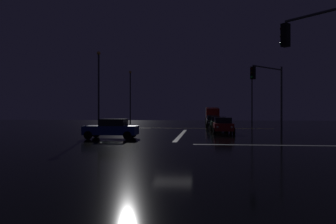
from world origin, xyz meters
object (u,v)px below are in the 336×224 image
(sedan_green, at_px, (219,123))
(sedan_black, at_px, (213,122))
(streetlamp_left_near, at_px, (99,85))
(sedan_blue_crossing, at_px, (111,128))
(traffic_signal_ne, at_px, (270,87))
(sedan_silver, at_px, (211,120))
(sedan_red, at_px, (223,125))
(sedan_white, at_px, (212,121))
(box_truck, at_px, (212,114))
(streetlamp_left_far, at_px, (130,94))
(streetlamp_right_far, at_px, (252,93))

(sedan_green, xyz_separation_m, sedan_black, (-0.36, 6.05, 0.00))
(sedan_green, relative_size, streetlamp_left_near, 0.48)
(sedan_blue_crossing, relative_size, traffic_signal_ne, 0.69)
(sedan_black, distance_m, sedan_silver, 11.70)
(sedan_red, distance_m, sedan_white, 17.32)
(sedan_red, height_order, box_truck, box_truck)
(streetlamp_left_near, bearing_deg, sedan_green, 8.51)
(sedan_white, height_order, traffic_signal_ne, traffic_signal_ne)
(sedan_blue_crossing, bearing_deg, sedan_green, 54.29)
(sedan_red, relative_size, sedan_white, 1.00)
(sedan_white, height_order, streetlamp_left_far, streetlamp_left_far)
(sedan_silver, bearing_deg, streetlamp_right_far, -31.17)
(sedan_white, bearing_deg, sedan_red, -88.43)
(box_truck, height_order, streetlamp_right_far, streetlamp_right_far)
(box_truck, bearing_deg, sedan_black, -91.43)
(sedan_silver, distance_m, sedan_blue_crossing, 31.68)
(streetlamp_left_near, distance_m, streetlamp_left_far, 16.00)
(box_truck, relative_size, traffic_signal_ne, 1.32)
(sedan_white, distance_m, box_truck, 13.87)
(sedan_green, distance_m, streetlamp_right_far, 15.79)
(sedan_silver, bearing_deg, sedan_red, -89.00)
(sedan_red, height_order, traffic_signal_ne, traffic_signal_ne)
(sedan_green, relative_size, traffic_signal_ne, 0.69)
(sedan_green, height_order, streetlamp_left_near, streetlamp_left_near)
(box_truck, bearing_deg, sedan_silver, -92.88)
(sedan_silver, distance_m, box_truck, 7.94)
(streetlamp_left_near, bearing_deg, traffic_signal_ne, -20.09)
(streetlamp_left_near, bearing_deg, box_truck, 63.37)
(sedan_silver, bearing_deg, sedan_blue_crossing, -106.20)
(streetlamp_left_near, bearing_deg, sedan_red, -14.00)
(streetlamp_left_near, bearing_deg, sedan_black, 31.20)
(sedan_green, height_order, streetlamp_left_far, streetlamp_left_far)
(sedan_blue_crossing, relative_size, streetlamp_left_far, 0.48)
(sedan_green, distance_m, sedan_black, 6.06)
(sedan_silver, xyz_separation_m, sedan_blue_crossing, (-8.84, -30.43, 0.00))
(box_truck, distance_m, sedan_blue_crossing, 39.41)
(sedan_red, bearing_deg, sedan_silver, 91.00)
(traffic_signal_ne, bearing_deg, sedan_black, 106.70)
(sedan_black, xyz_separation_m, box_truck, (0.49, 19.58, 0.91))
(sedan_blue_crossing, distance_m, streetlamp_left_near, 12.41)
(sedan_silver, relative_size, streetlamp_left_far, 0.48)
(sedan_black, bearing_deg, traffic_signal_ne, -73.30)
(sedan_black, bearing_deg, streetlamp_right_far, 50.99)
(streetlamp_left_far, bearing_deg, sedan_green, -45.37)
(sedan_green, height_order, sedan_white, same)
(sedan_white, xyz_separation_m, streetlamp_right_far, (6.37, 2.15, 4.31))
(sedan_silver, relative_size, box_truck, 0.52)
(sedan_red, bearing_deg, streetlamp_right_far, 73.16)
(sedan_black, bearing_deg, box_truck, 88.57)
(sedan_black, bearing_deg, streetlamp_left_near, -148.80)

